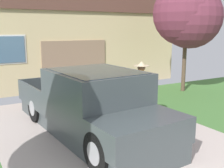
% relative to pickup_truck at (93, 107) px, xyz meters
% --- Properties ---
extents(pickup_truck, '(2.29, 5.65, 1.66)m').
position_rel_pickup_truck_xyz_m(pickup_truck, '(0.00, 0.00, 0.00)').
color(pickup_truck, '#3F484A').
rests_on(pickup_truck, ground).
extents(person_with_hat, '(0.46, 0.43, 1.77)m').
position_rel_pickup_truck_xyz_m(person_with_hat, '(1.51, 0.11, 0.28)').
color(person_with_hat, navy).
rests_on(person_with_hat, ground).
extents(handbag, '(0.39, 0.21, 0.46)m').
position_rel_pickup_truck_xyz_m(handbag, '(1.38, -0.19, -0.61)').
color(handbag, '#232328').
rests_on(handbag, ground).
extents(house_with_garage, '(9.36, 5.31, 4.45)m').
position_rel_pickup_truck_xyz_m(house_with_garage, '(2.74, 7.81, 1.51)').
color(house_with_garage, '#D4BC8A').
rests_on(house_with_garage, ground).
extents(neighbor_tree, '(2.72, 2.72, 4.54)m').
position_rel_pickup_truck_xyz_m(neighbor_tree, '(5.47, 2.46, 2.42)').
color(neighbor_tree, brown).
rests_on(neighbor_tree, ground).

